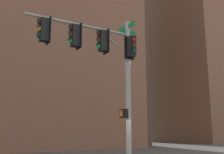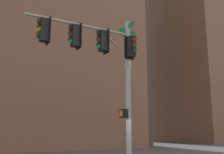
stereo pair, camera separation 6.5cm
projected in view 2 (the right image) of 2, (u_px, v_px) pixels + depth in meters
signal_pole_assembly at (105, 60)px, 12.86m from camera, size 5.53×1.26×7.39m
building_brick_midblock at (73, 12)px, 48.42m from camera, size 21.76×15.77×45.60m
building_brick_farside at (205, 51)px, 66.88m from camera, size 21.60×16.59×43.20m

